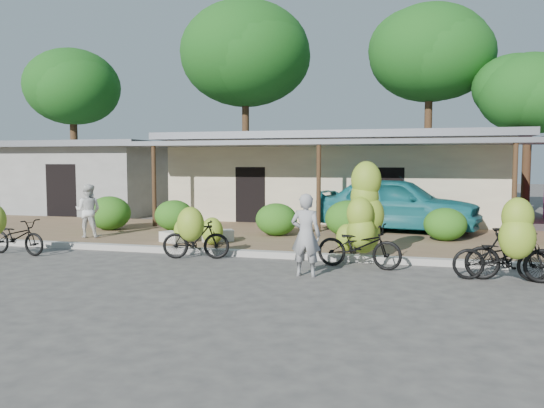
# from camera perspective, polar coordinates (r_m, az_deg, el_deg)

# --- Properties ---
(ground) EXTENTS (100.00, 100.00, 0.00)m
(ground) POSITION_cam_1_polar(r_m,az_deg,el_deg) (10.73, -0.58, -7.74)
(ground) COLOR #423F3D
(ground) RESTS_ON ground
(sidewalk) EXTENTS (60.00, 6.00, 0.12)m
(sidewalk) POSITION_cam_1_polar(r_m,az_deg,el_deg) (15.52, 4.31, -3.70)
(sidewalk) COLOR #876749
(sidewalk) RESTS_ON ground
(curb) EXTENTS (60.00, 0.25, 0.15)m
(curb) POSITION_cam_1_polar(r_m,az_deg,el_deg) (12.62, 1.83, -5.53)
(curb) COLOR #A8A399
(curb) RESTS_ON ground
(shop_main) EXTENTS (13.00, 8.50, 3.35)m
(shop_main) POSITION_cam_1_polar(r_m,az_deg,el_deg) (21.23, 7.25, 2.99)
(shop_main) COLOR beige
(shop_main) RESTS_ON ground
(shop_grey) EXTENTS (7.00, 6.00, 3.15)m
(shop_grey) POSITION_cam_1_polar(r_m,az_deg,el_deg) (25.21, -18.40, 2.80)
(shop_grey) COLOR #979893
(shop_grey) RESTS_ON ground
(tree_back_left) EXTENTS (4.78, 4.63, 7.86)m
(tree_back_left) POSITION_cam_1_polar(r_m,az_deg,el_deg) (28.72, -20.86, 11.84)
(tree_back_left) COLOR #462B1C
(tree_back_left) RESTS_ON ground
(tree_far_center) EXTENTS (6.60, 6.59, 10.38)m
(tree_far_center) POSITION_cam_1_polar(r_m,az_deg,el_deg) (28.11, -3.20, 15.94)
(tree_far_center) COLOR #462B1C
(tree_far_center) RESTS_ON ground
(tree_center_right) EXTENTS (5.76, 5.68, 9.69)m
(tree_center_right) POSITION_cam_1_polar(r_m,az_deg,el_deg) (27.24, 16.20, 15.44)
(tree_center_right) COLOR #462B1C
(tree_center_right) RESTS_ON ground
(tree_near_right) EXTENTS (4.37, 4.18, 6.90)m
(tree_near_right) POSITION_cam_1_polar(r_m,az_deg,el_deg) (25.31, 25.45, 10.89)
(tree_near_right) COLOR #462B1C
(tree_near_right) RESTS_ON ground
(hedge_0) EXTENTS (1.38, 1.24, 1.08)m
(hedge_0) POSITION_cam_1_polar(r_m,az_deg,el_deg) (17.65, -17.10, -0.94)
(hedge_0) COLOR #145713
(hedge_0) RESTS_ON sidewalk
(hedge_1) EXTENTS (1.24, 1.11, 0.97)m
(hedge_1) POSITION_cam_1_polar(r_m,az_deg,el_deg) (16.99, -10.48, -1.21)
(hedge_1) COLOR #145713
(hedge_1) RESTS_ON sidewalk
(hedge_2) EXTENTS (1.23, 1.10, 0.96)m
(hedge_2) POSITION_cam_1_polar(r_m,az_deg,el_deg) (15.56, 0.47, -1.67)
(hedge_2) COLOR #145713
(hedge_2) RESTS_ON sidewalk
(hedge_3) EXTENTS (1.36, 1.22, 1.06)m
(hedge_3) POSITION_cam_1_polar(r_m,az_deg,el_deg) (15.44, 8.23, -1.57)
(hedge_3) COLOR #145713
(hedge_3) RESTS_ON sidewalk
(hedge_4) EXTENTS (1.16, 1.05, 0.91)m
(hedge_4) POSITION_cam_1_polar(r_m,az_deg,el_deg) (15.31, 18.13, -2.09)
(hedge_4) COLOR #145713
(hedge_4) RESTS_ON sidewalk
(bike_far_left) EXTENTS (1.73, 1.28, 1.30)m
(bike_far_left) POSITION_cam_1_polar(r_m,az_deg,el_deg) (14.40, -26.15, -2.87)
(bike_far_left) COLOR black
(bike_far_left) RESTS_ON ground
(bike_left) EXTENTS (1.64, 1.29, 1.29)m
(bike_left) POSITION_cam_1_polar(r_m,az_deg,el_deg) (12.44, -8.34, -3.31)
(bike_left) COLOR black
(bike_left) RESTS_ON ground
(bike_center) EXTENTS (1.92, 1.34, 2.30)m
(bike_center) POSITION_cam_1_polar(r_m,az_deg,el_deg) (11.81, 9.70, -2.24)
(bike_center) COLOR black
(bike_center) RESTS_ON ground
(bike_right) EXTENTS (1.73, 1.21, 1.65)m
(bike_right) POSITION_cam_1_polar(r_m,az_deg,el_deg) (10.87, 24.56, -4.18)
(bike_right) COLOR black
(bike_right) RESTS_ON ground
(bike_far_right) EXTENTS (1.84, 0.78, 0.94)m
(bike_far_right) POSITION_cam_1_polar(r_m,az_deg,el_deg) (11.14, 23.39, -5.19)
(bike_far_right) COLOR black
(bike_far_right) RESTS_ON ground
(loose_banana_a) EXTENTS (0.52, 0.44, 0.65)m
(loose_banana_a) POSITION_cam_1_polar(r_m,az_deg,el_deg) (14.40, -9.53, -2.86)
(loose_banana_a) COLOR #81A429
(loose_banana_a) RESTS_ON sidewalk
(loose_banana_b) EXTENTS (0.58, 0.49, 0.72)m
(loose_banana_b) POSITION_cam_1_polar(r_m,az_deg,el_deg) (13.95, -6.45, -2.91)
(loose_banana_b) COLOR #81A429
(loose_banana_b) RESTS_ON sidewalk
(loose_banana_c) EXTENTS (0.54, 0.46, 0.67)m
(loose_banana_c) POSITION_cam_1_polar(r_m,az_deg,el_deg) (12.95, 8.09, -3.61)
(loose_banana_c) COLOR #81A429
(loose_banana_c) RESTS_ON sidewalk
(sack_near) EXTENTS (0.94, 0.77, 0.30)m
(sack_near) POSITION_cam_1_polar(r_m,az_deg,el_deg) (14.62, -5.87, -3.39)
(sack_near) COLOR silver
(sack_near) RESTS_ON sidewalk
(sack_far) EXTENTS (0.84, 0.70, 0.28)m
(sack_far) POSITION_cam_1_polar(r_m,az_deg,el_deg) (14.54, -10.62, -3.53)
(sack_far) COLOR silver
(sack_far) RESTS_ON sidewalk
(vendor) EXTENTS (0.62, 0.43, 1.66)m
(vendor) POSITION_cam_1_polar(r_m,az_deg,el_deg) (10.59, 3.65, -3.34)
(vendor) COLOR gray
(vendor) RESTS_ON ground
(bystander) EXTENTS (0.85, 0.72, 1.53)m
(bystander) POSITION_cam_1_polar(r_m,az_deg,el_deg) (16.07, -19.16, -0.70)
(bystander) COLOR silver
(bystander) RESTS_ON sidewalk
(teal_van) EXTENTS (5.30, 2.84, 1.71)m
(teal_van) POSITION_cam_1_polar(r_m,az_deg,el_deg) (17.02, 13.28, 0.02)
(teal_van) COLOR #1B757D
(teal_van) RESTS_ON sidewalk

